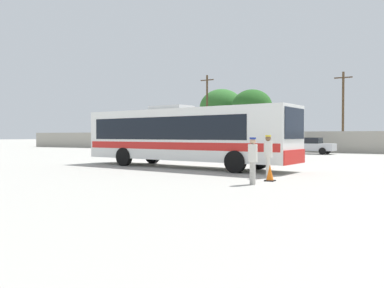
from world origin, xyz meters
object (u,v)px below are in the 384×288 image
passenger_waiting_on_apron (253,158)px  utility_pole_far (207,111)px  parked_car_leftmost_dark_blue (203,144)px  parked_car_second_silver (256,145)px  roadside_tree_left (222,108)px  roadside_tree_midleft (252,107)px  attendant_by_bus_door (268,153)px  traffic_cone_on_apron (270,173)px  coach_bus_white_red (183,134)px  utility_pole_near (343,110)px  parked_car_third_silver (309,145)px

passenger_waiting_on_apron → utility_pole_far: size_ratio=0.18×
parked_car_leftmost_dark_blue → parked_car_second_silver: size_ratio=1.07×
roadside_tree_left → roadside_tree_midleft: roadside_tree_left is taller
attendant_by_bus_door → roadside_tree_midleft: bearing=111.6°
parked_car_second_silver → utility_pole_far: size_ratio=0.47×
parked_car_second_silver → traffic_cone_on_apron: (8.98, -23.28, -0.47)m
coach_bus_white_red → roadside_tree_left: size_ratio=1.61×
coach_bus_white_red → attendant_by_bus_door: coach_bus_white_red is taller
parked_car_second_silver → utility_pole_far: utility_pole_far is taller
passenger_waiting_on_apron → traffic_cone_on_apron: bearing=81.0°
utility_pole_near → traffic_cone_on_apron: (1.46, -28.95, -4.07)m
parked_car_second_silver → roadside_tree_midleft: size_ratio=0.60×
parked_car_third_silver → traffic_cone_on_apron: 23.62m
utility_pole_far → coach_bus_white_red: bearing=-65.9°
passenger_waiting_on_apron → roadside_tree_left: (-16.86, 33.89, 4.44)m
roadside_tree_midleft → attendant_by_bus_door: bearing=-68.4°
utility_pole_near → roadside_tree_left: utility_pole_near is taller
parked_car_third_silver → roadside_tree_midleft: roadside_tree_midleft is taller
parked_car_third_silver → parked_car_second_silver: bearing=-179.5°
parked_car_leftmost_dark_blue → utility_pole_near: size_ratio=0.55×
parked_car_second_silver → roadside_tree_left: roadside_tree_left is taller
attendant_by_bus_door → parked_car_third_silver: bearing=98.3°
parked_car_second_silver → roadside_tree_left: 13.16m
attendant_by_bus_door → parked_car_third_silver: attendant_by_bus_door is taller
passenger_waiting_on_apron → roadside_tree_left: bearing=116.5°
parked_car_leftmost_dark_blue → parked_car_third_silver: parked_car_third_silver is taller
parked_car_second_silver → passenger_waiting_on_apron: bearing=-70.4°
roadside_tree_left → roadside_tree_midleft: size_ratio=1.09×
coach_bus_white_red → utility_pole_far: size_ratio=1.38×
parked_car_leftmost_dark_blue → passenger_waiting_on_apron: bearing=-58.9°
coach_bus_white_red → traffic_cone_on_apron: bearing=-32.8°
roadside_tree_left → traffic_cone_on_apron: 37.13m
coach_bus_white_red → parked_car_leftmost_dark_blue: 20.87m
coach_bus_white_red → utility_pole_far: (-11.06, 24.74, 2.97)m
roadside_tree_midleft → traffic_cone_on_apron: 32.04m
utility_pole_near → traffic_cone_on_apron: size_ratio=13.10×
parked_car_leftmost_dark_blue → roadside_tree_left: bearing=103.0°
attendant_by_bus_door → roadside_tree_left: bearing=117.8°
attendant_by_bus_door → utility_pole_near: size_ratio=0.21×
roadside_tree_midleft → passenger_waiting_on_apron: bearing=-69.5°
attendant_by_bus_door → parked_car_second_silver: bearing=111.1°
coach_bus_white_red → passenger_waiting_on_apron: (6.01, -5.32, -0.86)m
coach_bus_white_red → utility_pole_far: utility_pole_far is taller
attendant_by_bus_door → utility_pole_far: size_ratio=0.19×
roadside_tree_midleft → traffic_cone_on_apron: roadside_tree_midleft is taller
parked_car_leftmost_dark_blue → utility_pole_far: 7.41m
parked_car_second_silver → utility_pole_near: utility_pole_near is taller
coach_bus_white_red → utility_pole_near: 25.52m
attendant_by_bus_door → traffic_cone_on_apron: (0.42, -1.06, -0.69)m
parked_car_third_silver → roadside_tree_midleft: size_ratio=0.65×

